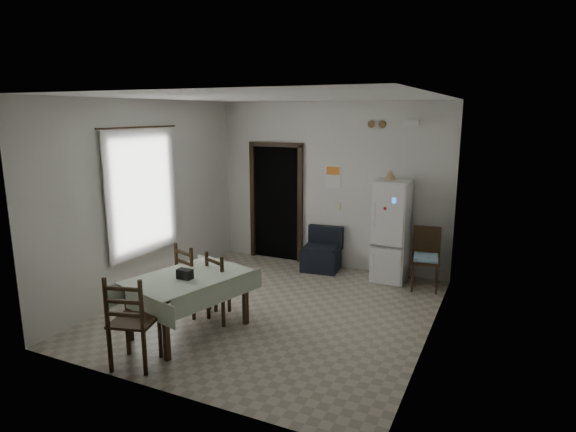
# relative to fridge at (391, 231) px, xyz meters

# --- Properties ---
(ground) EXTENTS (4.50, 4.50, 0.00)m
(ground) POSITION_rel_fridge_xyz_m (-1.17, -1.93, -0.83)
(ground) COLOR #A79C88
(ground) RESTS_ON ground
(ceiling) EXTENTS (4.20, 4.50, 0.02)m
(ceiling) POSITION_rel_fridge_xyz_m (-1.17, -1.93, 2.07)
(ceiling) COLOR white
(ceiling) RESTS_ON ground
(wall_back) EXTENTS (4.20, 0.02, 2.90)m
(wall_back) POSITION_rel_fridge_xyz_m (-1.17, 0.32, 0.62)
(wall_back) COLOR silver
(wall_back) RESTS_ON ground
(wall_front) EXTENTS (4.20, 0.02, 2.90)m
(wall_front) POSITION_rel_fridge_xyz_m (-1.17, -4.18, 0.62)
(wall_front) COLOR silver
(wall_front) RESTS_ON ground
(wall_left) EXTENTS (0.02, 4.50, 2.90)m
(wall_left) POSITION_rel_fridge_xyz_m (-3.27, -1.93, 0.62)
(wall_left) COLOR silver
(wall_left) RESTS_ON ground
(wall_right) EXTENTS (0.02, 4.50, 2.90)m
(wall_right) POSITION_rel_fridge_xyz_m (0.93, -1.93, 0.62)
(wall_right) COLOR silver
(wall_right) RESTS_ON ground
(doorway) EXTENTS (1.06, 0.52, 2.22)m
(doorway) POSITION_rel_fridge_xyz_m (-2.22, 0.52, 0.23)
(doorway) COLOR black
(doorway) RESTS_ON ground
(window_recess) EXTENTS (0.10, 1.20, 1.60)m
(window_recess) POSITION_rel_fridge_xyz_m (-3.32, -2.13, 0.72)
(window_recess) COLOR silver
(window_recess) RESTS_ON ground
(curtain) EXTENTS (0.02, 1.45, 1.85)m
(curtain) POSITION_rel_fridge_xyz_m (-3.21, -2.13, 0.72)
(curtain) COLOR white
(curtain) RESTS_ON ground
(curtain_rod) EXTENTS (0.02, 1.60, 0.02)m
(curtain_rod) POSITION_rel_fridge_xyz_m (-3.20, -2.13, 1.67)
(curtain_rod) COLOR black
(curtain_rod) RESTS_ON ground
(calendar) EXTENTS (0.28, 0.02, 0.40)m
(calendar) POSITION_rel_fridge_xyz_m (-1.12, 0.31, 0.79)
(calendar) COLOR white
(calendar) RESTS_ON ground
(calendar_image) EXTENTS (0.24, 0.01, 0.14)m
(calendar_image) POSITION_rel_fridge_xyz_m (-1.12, 0.30, 0.89)
(calendar_image) COLOR orange
(calendar_image) RESTS_ON ground
(light_switch) EXTENTS (0.08, 0.02, 0.12)m
(light_switch) POSITION_rel_fridge_xyz_m (-1.02, 0.31, 0.27)
(light_switch) COLOR beige
(light_switch) RESTS_ON ground
(vent_left) EXTENTS (0.12, 0.03, 0.12)m
(vent_left) POSITION_rel_fridge_xyz_m (-0.47, 0.30, 1.69)
(vent_left) COLOR brown
(vent_left) RESTS_ON ground
(vent_right) EXTENTS (0.12, 0.03, 0.12)m
(vent_right) POSITION_rel_fridge_xyz_m (-0.29, 0.30, 1.69)
(vent_right) COLOR brown
(vent_right) RESTS_ON ground
(emergency_light) EXTENTS (0.25, 0.07, 0.09)m
(emergency_light) POSITION_rel_fridge_xyz_m (0.18, 0.28, 1.72)
(emergency_light) COLOR white
(emergency_light) RESTS_ON ground
(fridge) EXTENTS (0.54, 0.54, 1.66)m
(fridge) POSITION_rel_fridge_xyz_m (0.00, 0.00, 0.00)
(fridge) COLOR white
(fridge) RESTS_ON ground
(tan_cone) EXTENTS (0.21, 0.21, 0.16)m
(tan_cone) POSITION_rel_fridge_xyz_m (-0.06, 0.03, 0.91)
(tan_cone) COLOR tan
(tan_cone) RESTS_ON fridge
(navy_seat) EXTENTS (0.68, 0.67, 0.75)m
(navy_seat) POSITION_rel_fridge_xyz_m (-1.21, 0.00, -0.45)
(navy_seat) COLOR black
(navy_seat) RESTS_ON ground
(corner_chair) EXTENTS (0.48, 0.48, 0.97)m
(corner_chair) POSITION_rel_fridge_xyz_m (0.60, -0.19, -0.34)
(corner_chair) COLOR black
(corner_chair) RESTS_ON ground
(dining_table) EXTENTS (1.27, 1.62, 0.74)m
(dining_table) POSITION_rel_fridge_xyz_m (-1.80, -2.98, -0.46)
(dining_table) COLOR #AEC0A5
(dining_table) RESTS_ON ground
(black_bag) EXTENTS (0.19, 0.11, 0.12)m
(black_bag) POSITION_rel_fridge_xyz_m (-1.77, -3.08, -0.03)
(black_bag) COLOR black
(black_bag) RESTS_ON dining_table
(dining_chair_far_left) EXTENTS (0.54, 0.54, 0.99)m
(dining_chair_far_left) POSITION_rel_fridge_xyz_m (-2.10, -2.43, -0.33)
(dining_chair_far_left) COLOR black
(dining_chair_far_left) RESTS_ON ground
(dining_chair_far_right) EXTENTS (0.52, 0.52, 0.93)m
(dining_chair_far_right) POSITION_rel_fridge_xyz_m (-1.60, -2.46, -0.36)
(dining_chair_far_right) COLOR black
(dining_chair_far_right) RESTS_ON ground
(dining_chair_near_head) EXTENTS (0.56, 0.56, 1.06)m
(dining_chair_near_head) POSITION_rel_fridge_xyz_m (-1.85, -3.89, -0.30)
(dining_chair_near_head) COLOR black
(dining_chair_near_head) RESTS_ON ground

